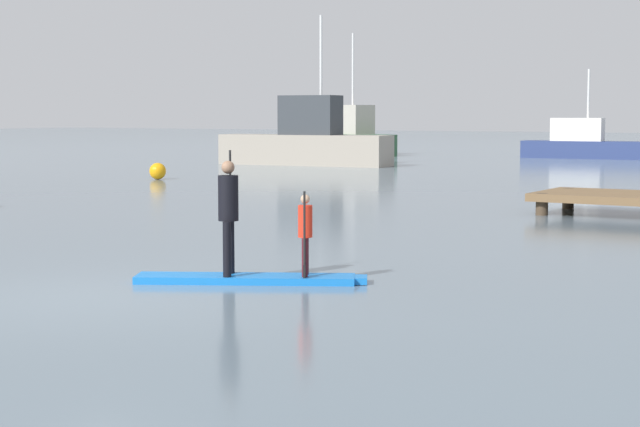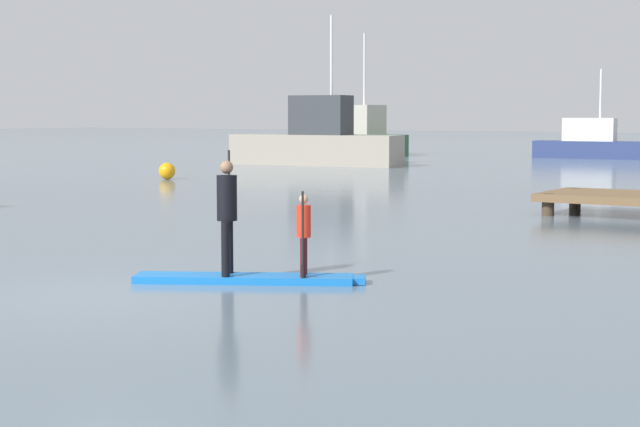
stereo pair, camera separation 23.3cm
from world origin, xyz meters
The scene contains 8 objects.
ground_plane centered at (0.00, 0.00, 0.00)m, with size 240.00×240.00×0.00m, color slate.
paddleboard_near centered at (1.00, 1.86, 0.05)m, with size 3.02×1.92×0.10m.
paddler_adult centered at (0.73, 1.72, 1.00)m, with size 0.38×0.45×1.71m.
paddler_child_solo centered at (1.67, 2.21, 0.73)m, with size 0.27×0.36×1.18m.
fishing_boat_white_large centered at (-15.70, 29.93, 1.08)m, with size 8.14×2.57×6.68m.
fishing_boat_green_midground centered at (-20.29, 40.86, 1.06)m, with size 7.86×4.12×6.76m.
trawler_grey_distant centered at (-7.30, 43.54, 0.77)m, with size 6.28×1.88×4.62m.
mooring_buoy_far centered at (-14.77, 18.56, 0.30)m, with size 0.59×0.59×0.59m, color orange.
Camera 1 is at (9.12, -9.65, 2.31)m, focal length 58.01 mm.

